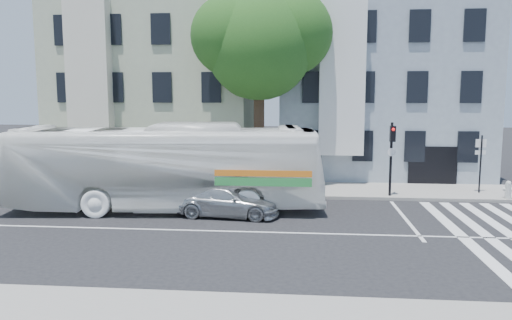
# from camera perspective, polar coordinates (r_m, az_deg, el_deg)

# --- Properties ---
(ground) EXTENTS (120.00, 120.00, 0.00)m
(ground) POSITION_cam_1_polar(r_m,az_deg,el_deg) (18.60, -1.92, -8.19)
(ground) COLOR black
(ground) RESTS_ON ground
(sidewalk_far) EXTENTS (80.00, 4.00, 0.15)m
(sidewalk_far) POSITION_cam_1_polar(r_m,az_deg,el_deg) (26.33, 0.25, -3.31)
(sidewalk_far) COLOR gray
(sidewalk_far) RESTS_ON ground
(building_left) EXTENTS (12.00, 10.00, 11.00)m
(building_left) POSITION_cam_1_polar(r_m,az_deg,el_deg) (34.04, -10.63, 8.22)
(building_left) COLOR #A3AC90
(building_left) RESTS_ON ground
(building_right) EXTENTS (12.00, 10.00, 11.00)m
(building_right) POSITION_cam_1_polar(r_m,az_deg,el_deg) (33.10, 13.64, 8.16)
(building_right) COLOR gray
(building_right) RESTS_ON ground
(street_tree) EXTENTS (7.30, 5.90, 11.10)m
(street_tree) POSITION_cam_1_polar(r_m,az_deg,el_deg) (26.72, 0.53, 13.56)
(street_tree) COLOR #2D2116
(street_tree) RESTS_ON ground
(bus) EXTENTS (4.43, 13.84, 3.79)m
(bus) POSITION_cam_1_polar(r_m,az_deg,el_deg) (21.99, -10.33, -0.79)
(bus) COLOR white
(bus) RESTS_ON ground
(sedan) EXTENTS (2.18, 4.54, 1.28)m
(sedan) POSITION_cam_1_polar(r_m,az_deg,el_deg) (20.76, -3.38, -4.71)
(sedan) COLOR #B6B9BD
(sedan) RESTS_ON ground
(hedge) EXTENTS (8.46, 2.81, 0.70)m
(hedge) POSITION_cam_1_polar(r_m,az_deg,el_deg) (26.68, -15.47, -2.51)
(hedge) COLOR #1C551B
(hedge) RESTS_ON sidewalk_far
(traffic_signal) EXTENTS (0.39, 0.51, 3.70)m
(traffic_signal) POSITION_cam_1_polar(r_m,az_deg,el_deg) (24.66, 15.24, 1.12)
(traffic_signal) COLOR black
(traffic_signal) RESTS_ON ground
(fire_hydrant) EXTENTS (0.48, 0.32, 0.85)m
(fire_hydrant) POSITION_cam_1_polar(r_m,az_deg,el_deg) (26.32, 26.86, -3.02)
(fire_hydrant) COLOR #B9B9B5
(fire_hydrant) RESTS_ON sidewalk_far
(far_sign_pole) EXTENTS (0.52, 0.17, 2.87)m
(far_sign_pole) POSITION_cam_1_polar(r_m,az_deg,el_deg) (27.08, 24.29, 0.32)
(far_sign_pole) COLOR black
(far_sign_pole) RESTS_ON sidewalk_far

